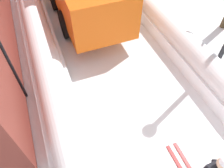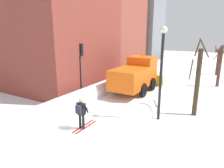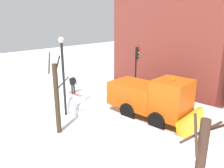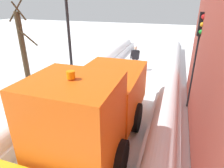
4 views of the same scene
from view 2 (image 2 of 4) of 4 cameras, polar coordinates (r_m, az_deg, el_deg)
The scene contains 11 objects.
ground_plane at distance 19.73m, azimuth 10.31°, elevation -0.35°, with size 80.00×80.00×0.00m, color white.
snowbank_left at distance 20.53m, azimuth 4.05°, elevation 1.74°, with size 1.10×36.00×1.04m.
snowbank_right at distance 18.99m, azimuth 17.19°, elevation -0.12°, with size 1.10×36.00×0.95m.
building_concrete_far at distance 35.05m, azimuth 7.14°, elevation 16.58°, with size 7.84×6.22×12.64m.
plow_truck at distance 17.20m, azimuth 6.90°, elevation 2.66°, with size 3.20×5.98×3.12m.
skier at distance 10.59m, azimuth -8.83°, elevation -7.69°, with size 0.62×1.80×1.81m.
traffic_light_pole at distance 15.52m, azimuth -8.92°, elevation 6.80°, with size 0.28×0.42×4.18m.
street_lamp at distance 11.36m, azimuth 14.05°, elevation 5.94°, with size 0.40×0.40×5.33m.
bare_tree_near at distance 12.92m, azimuth 23.27°, elevation 0.72°, with size 0.97×1.27×4.69m.
bare_tree_mid at distance 21.13m, azimuth 28.49°, elevation 4.70°, with size 1.02×1.27×3.96m.
bare_tree_far at distance 27.09m, azimuth 28.09°, elevation 5.79°, with size 1.04×1.23×3.53m.
Camera 2 is at (6.39, -8.00, 4.97)m, focal length 31.88 mm.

